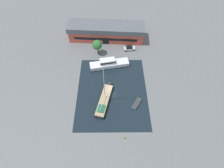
# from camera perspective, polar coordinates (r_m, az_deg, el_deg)

# --- Properties ---
(ground_plane) EXTENTS (440.00, 440.00, 0.00)m
(ground_plane) POSITION_cam_1_polar(r_m,az_deg,el_deg) (56.40, 0.01, -2.30)
(ground_plane) COLOR slate
(water_canal) EXTENTS (22.19, 27.73, 0.01)m
(water_canal) POSITION_cam_1_polar(r_m,az_deg,el_deg) (56.39, 0.01, -2.30)
(water_canal) COLOR black
(water_canal) RESTS_ON ground
(warehouse_building) EXTENTS (30.43, 9.82, 6.25)m
(warehouse_building) POSITION_cam_1_polar(r_m,az_deg,el_deg) (72.77, -1.89, 16.75)
(warehouse_building) COLOR #C64C3D
(warehouse_building) RESTS_ON ground
(quay_tree_near_building) EXTENTS (3.55, 3.55, 5.81)m
(quay_tree_near_building) POSITION_cam_1_polar(r_m,az_deg,el_deg) (65.42, -4.84, 12.60)
(quay_tree_near_building) COLOR brown
(quay_tree_near_building) RESTS_ON ground
(parked_car) EXTENTS (4.56, 2.18, 1.78)m
(parked_car) POSITION_cam_1_polar(r_m,az_deg,el_deg) (68.92, 5.69, 11.57)
(parked_car) COLOR silver
(parked_car) RESTS_ON ground
(sailboat_moored) EXTENTS (5.59, 13.11, 14.36)m
(sailboat_moored) POSITION_cam_1_polar(r_m,az_deg,el_deg) (53.77, -2.51, -5.26)
(sailboat_moored) COLOR #23282D
(sailboat_moored) RESTS_ON water_canal
(motor_cruiser) EXTENTS (14.31, 5.75, 3.31)m
(motor_cruiser) POSITION_cam_1_polar(r_m,az_deg,el_deg) (62.31, -1.02, 6.64)
(motor_cruiser) COLOR white
(motor_cruiser) RESTS_ON water_canal
(small_dinghy) EXTENTS (3.49, 4.28, 0.60)m
(small_dinghy) POSITION_cam_1_polar(r_m,az_deg,el_deg) (54.13, 8.10, -6.26)
(small_dinghy) COLOR silver
(small_dinghy) RESTS_ON water_canal
(mooring_bollard) EXTENTS (0.35, 0.35, 0.75)m
(mooring_bollard) POSITION_cam_1_polar(r_m,az_deg,el_deg) (49.11, 4.12, -17.12)
(mooring_bollard) COLOR olive
(mooring_bollard) RESTS_ON ground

